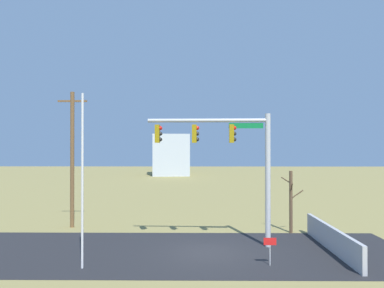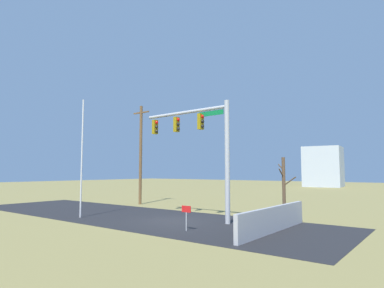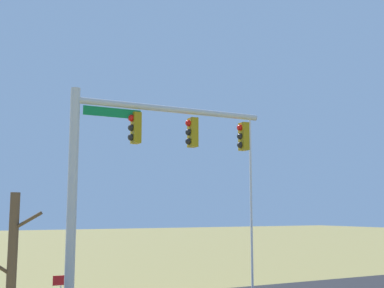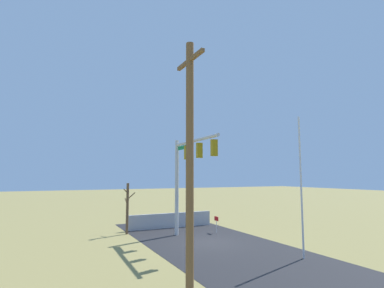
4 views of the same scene
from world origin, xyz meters
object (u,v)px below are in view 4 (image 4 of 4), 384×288
(flagpole, at_px, (301,186))
(utility_pole, at_px, (190,168))
(signal_mast, at_px, (187,167))
(bare_tree, at_px, (127,208))
(open_sign, at_px, (216,221))

(flagpole, distance_m, utility_pole, 8.79)
(signal_mast, bearing_deg, utility_pole, 155.46)
(flagpole, distance_m, bare_tree, 12.74)
(signal_mast, relative_size, open_sign, 5.71)
(signal_mast, distance_m, utility_pole, 10.99)
(bare_tree, bearing_deg, flagpole, -147.85)
(bare_tree, bearing_deg, open_sign, -112.01)
(flagpole, relative_size, open_sign, 6.18)
(bare_tree, height_order, open_sign, bare_tree)
(flagpole, relative_size, utility_pole, 0.86)
(utility_pole, height_order, open_sign, utility_pole)
(utility_pole, distance_m, bare_tree, 14.17)
(signal_mast, height_order, flagpole, flagpole)
(signal_mast, height_order, open_sign, signal_mast)
(flagpole, height_order, utility_pole, utility_pole)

